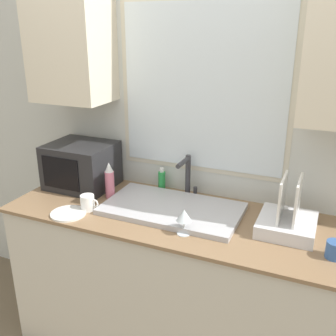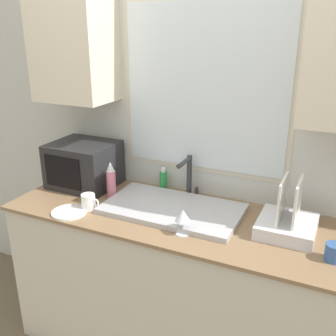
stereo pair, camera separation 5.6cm
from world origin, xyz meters
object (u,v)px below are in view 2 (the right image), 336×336
at_px(faucet, 188,173).
at_px(mug_near_sink, 89,202).
at_px(spray_bottle, 111,180).
at_px(dish_rack, 287,222).
at_px(soap_bottle, 163,180).
at_px(microwave, 84,164).
at_px(wine_glass, 183,216).

xyz_separation_m(faucet, mug_near_sink, (-0.45, -0.40, -0.11)).
height_order(faucet, spray_bottle, faucet).
relative_size(spray_bottle, mug_near_sink, 2.02).
height_order(dish_rack, soap_bottle, dish_rack).
distance_m(faucet, spray_bottle, 0.47).
bearing_deg(microwave, mug_near_sink, -50.47).
bearing_deg(mug_near_sink, wine_glass, -3.39).
distance_m(microwave, dish_rack, 1.31).
xyz_separation_m(microwave, dish_rack, (1.30, -0.08, -0.08)).
bearing_deg(dish_rack, spray_bottle, -179.83).
xyz_separation_m(spray_bottle, wine_glass, (0.57, -0.23, -0.01)).
distance_m(faucet, mug_near_sink, 0.61).
bearing_deg(soap_bottle, spray_bottle, -136.92).
height_order(dish_rack, mug_near_sink, dish_rack).
xyz_separation_m(faucet, soap_bottle, (-0.18, 0.03, -0.09)).
relative_size(faucet, spray_bottle, 1.14).
xyz_separation_m(microwave, soap_bottle, (0.50, 0.14, -0.08)).
bearing_deg(soap_bottle, dish_rack, -15.60).
relative_size(dish_rack, spray_bottle, 1.36).
xyz_separation_m(dish_rack, wine_glass, (-0.47, -0.24, 0.04)).
bearing_deg(mug_near_sink, dish_rack, 10.67).
bearing_deg(faucet, wine_glass, -71.06).
height_order(faucet, dish_rack, dish_rack).
relative_size(faucet, mug_near_sink, 2.31).
bearing_deg(wine_glass, soap_bottle, 125.57).
relative_size(mug_near_sink, wine_glass, 0.83).
relative_size(faucet, soap_bottle, 1.71).
xyz_separation_m(soap_bottle, wine_glass, (0.33, -0.46, 0.03)).
bearing_deg(dish_rack, wine_glass, -153.32).
bearing_deg(spray_bottle, microwave, 161.77).
distance_m(faucet, dish_rack, 0.66).
bearing_deg(wine_glass, dish_rack, 26.68).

